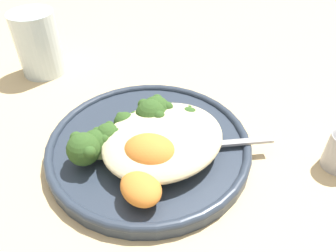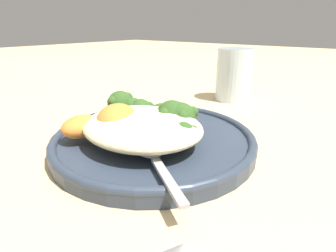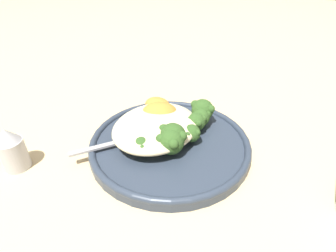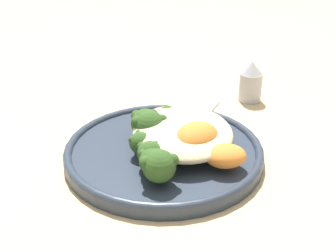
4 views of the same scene
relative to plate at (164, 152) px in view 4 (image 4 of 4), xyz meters
The scene contains 17 objects.
ground_plane 0.02m from the plate, 21.10° to the left, with size 4.00×4.00×0.00m, color #D6B784.
plate is the anchor object (origin of this frame).
quinoa_mound 0.04m from the plate, 97.89° to the left, with size 0.16×0.14×0.03m, color beige.
broccoli_stalk_0 0.05m from the plate, 159.43° to the left, with size 0.10×0.03×0.03m.
broccoli_stalk_1 0.04m from the plate, 145.68° to the right, with size 0.08×0.08×0.04m.
broccoli_stalk_2 0.04m from the plate, 138.11° to the right, with size 0.07×0.08×0.04m.
broccoli_stalk_3 0.03m from the plate, 63.12° to the right, with size 0.03×0.08×0.03m.
broccoli_stalk_4 0.03m from the plate, 16.01° to the right, with size 0.03×0.08×0.03m.
broccoli_stalk_5 0.05m from the plate, 16.02° to the right, with size 0.07×0.09×0.03m.
broccoli_stalk_6 0.06m from the plate, 15.73° to the right, with size 0.08×0.07×0.03m.
broccoli_stalk_7 0.08m from the plate, ahead, with size 0.11×0.08×0.04m.
sweet_potato_chunk_0 0.10m from the plate, 48.14° to the left, with size 0.05×0.04×0.03m, color orange.
sweet_potato_chunk_1 0.06m from the plate, 56.06° to the left, with size 0.07×0.05×0.04m, color orange.
sweet_potato_chunk_2 0.05m from the plate, 90.86° to the left, with size 0.06×0.05×0.03m, color orange.
sweet_potato_chunk_3 0.05m from the plate, 67.89° to the left, with size 0.07×0.05×0.03m, color orange.
spoon 0.07m from the plate, 129.81° to the left, with size 0.12×0.09×0.01m.
salt_shaker 0.25m from the plate, 134.20° to the left, with size 0.04×0.04×0.07m.
Camera 4 is at (0.54, -0.08, 0.34)m, focal length 50.00 mm.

